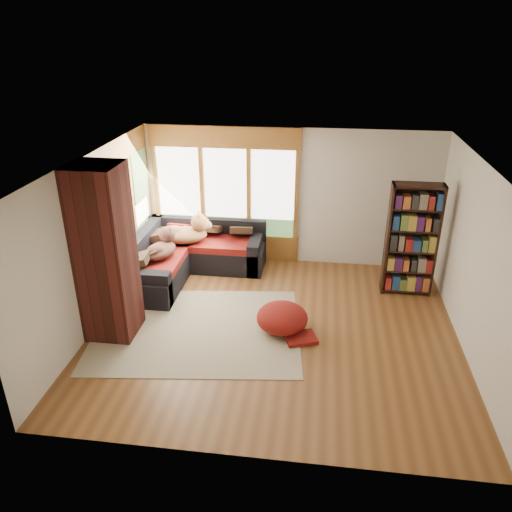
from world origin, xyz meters
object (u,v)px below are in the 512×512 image
(area_rug, at_px, (197,329))
(pouf, at_px, (282,317))
(dog_tan, at_px, (188,231))
(dog_brindle, at_px, (162,246))
(bookshelf, at_px, (411,240))
(brick_chimney, at_px, (105,254))
(sectional_sofa, at_px, (179,258))

(area_rug, relative_size, pouf, 3.96)
(dog_tan, xyz_separation_m, dog_brindle, (-0.30, -0.64, -0.04))
(area_rug, bearing_deg, bookshelf, 26.28)
(area_rug, distance_m, dog_brindle, 1.80)
(brick_chimney, bearing_deg, pouf, 8.35)
(brick_chimney, xyz_separation_m, dog_tan, (0.60, 2.20, -0.52))
(sectional_sofa, bearing_deg, dog_brindle, -109.72)
(bookshelf, relative_size, dog_brindle, 2.41)
(brick_chimney, xyz_separation_m, dog_brindle, (0.30, 1.57, -0.56))
(sectional_sofa, distance_m, area_rug, 2.02)
(pouf, bearing_deg, dog_brindle, 151.66)
(area_rug, distance_m, bookshelf, 3.82)
(brick_chimney, height_order, sectional_sofa, brick_chimney)
(area_rug, height_order, bookshelf, bookshelf)
(sectional_sofa, bearing_deg, area_rug, -69.91)
(dog_tan, bearing_deg, brick_chimney, -119.45)
(bookshelf, bearing_deg, sectional_sofa, 177.12)
(dog_brindle, bearing_deg, bookshelf, -72.39)
(dog_tan, bearing_deg, area_rug, -86.76)
(dog_brindle, bearing_deg, pouf, -104.46)
(dog_tan, height_order, dog_brindle, dog_tan)
(bookshelf, bearing_deg, pouf, -143.95)
(brick_chimney, height_order, dog_brindle, brick_chimney)
(brick_chimney, xyz_separation_m, bookshelf, (4.54, 1.84, -0.32))
(bookshelf, height_order, dog_tan, bookshelf)
(area_rug, relative_size, bookshelf, 1.58)
(bookshelf, xyz_separation_m, dog_tan, (-3.94, 0.36, -0.20))
(bookshelf, distance_m, dog_brindle, 4.26)
(sectional_sofa, xyz_separation_m, area_rug, (0.78, -1.84, -0.30))
(area_rug, relative_size, dog_brindle, 3.83)
(brick_chimney, relative_size, dog_tan, 2.69)
(area_rug, bearing_deg, brick_chimney, -170.49)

